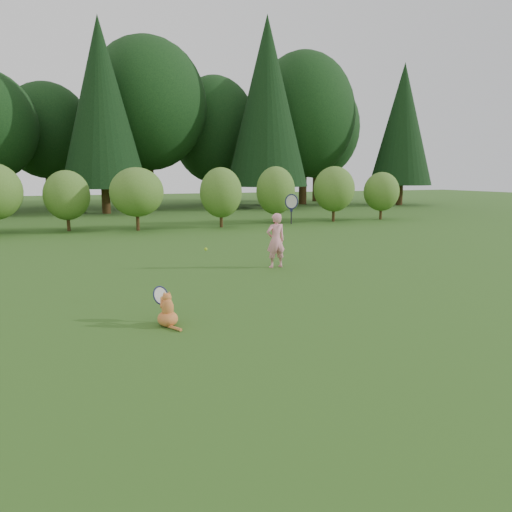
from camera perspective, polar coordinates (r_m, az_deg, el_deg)
name	(u,v)px	position (r m, az deg, el deg)	size (l,w,h in m)	color
ground	(262,300)	(9.44, 0.70, -5.01)	(100.00, 100.00, 0.00)	#305618
shrub_row	(143,196)	(21.74, -12.74, 6.68)	(28.00, 3.00, 2.80)	#3F6920
woodland_backdrop	(111,84)	(32.04, -16.25, 18.30)	(48.00, 10.00, 15.00)	black
child	(276,239)	(12.54, 2.33, 1.95)	(0.77, 0.47, 2.06)	pink
cat	(167,308)	(7.93, -10.12, -5.88)	(0.39, 0.78, 0.72)	#B94923
tennis_ball	(206,249)	(9.20, -5.76, 0.79)	(0.06, 0.06, 0.06)	#98C817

